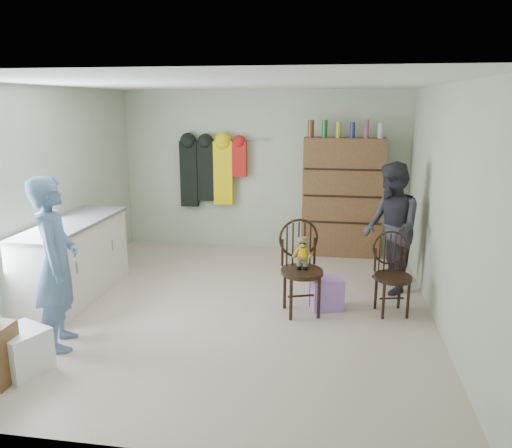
% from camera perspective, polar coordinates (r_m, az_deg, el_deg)
% --- Properties ---
extents(ground_plane, '(5.00, 5.00, 0.00)m').
position_cam_1_polar(ground_plane, '(5.87, -2.75, -9.41)').
color(ground_plane, beige).
rests_on(ground_plane, ground).
extents(room_walls, '(5.00, 5.00, 5.00)m').
position_cam_1_polar(room_walls, '(5.97, -1.88, 6.71)').
color(room_walls, '#B8C3A4').
rests_on(room_walls, ground).
extents(counter, '(0.64, 1.86, 0.94)m').
position_cam_1_polar(counter, '(6.38, -20.25, -3.86)').
color(counter, silver).
rests_on(counter, ground).
extents(plastic_tub, '(0.52, 0.51, 0.39)m').
position_cam_1_polar(plastic_tub, '(4.95, -25.24, -12.98)').
color(plastic_tub, white).
rests_on(plastic_tub, ground).
extents(chair_front, '(0.59, 0.59, 1.05)m').
position_cam_1_polar(chair_front, '(5.56, 5.17, -4.31)').
color(chair_front, black).
rests_on(chair_front, ground).
extents(chair_far, '(0.49, 0.49, 0.92)m').
position_cam_1_polar(chair_far, '(5.76, 15.26, -5.11)').
color(chair_far, black).
rests_on(chair_far, ground).
extents(striped_bag, '(0.41, 0.36, 0.37)m').
position_cam_1_polar(striped_bag, '(5.81, 8.05, -7.85)').
color(striped_bag, '#E572CC').
rests_on(striped_bag, ground).
extents(person_left, '(0.60, 0.71, 1.67)m').
position_cam_1_polar(person_left, '(5.07, -21.89, -4.19)').
color(person_left, slate).
rests_on(person_left, ground).
extents(person_right, '(0.78, 0.91, 1.62)m').
position_cam_1_polar(person_right, '(6.33, 15.17, -0.45)').
color(person_right, '#2D2B33').
rests_on(person_right, ground).
extents(dresser, '(1.20, 0.39, 2.07)m').
position_cam_1_polar(dresser, '(7.71, 9.85, 3.10)').
color(dresser, brown).
rests_on(dresser, ground).
extents(coat_rack, '(1.42, 0.12, 1.09)m').
position_cam_1_polar(coat_rack, '(7.98, -5.21, 6.06)').
color(coat_rack, '#99999E').
rests_on(coat_rack, ground).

